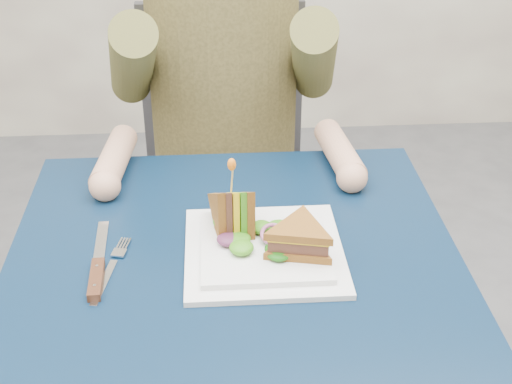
{
  "coord_description": "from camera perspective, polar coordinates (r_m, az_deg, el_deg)",
  "views": [
    {
      "loc": [
        -0.03,
        -0.95,
        1.42
      ],
      "look_at": [
        0.04,
        0.06,
        0.82
      ],
      "focal_mm": 50.0,
      "sensor_mm": 36.0,
      "label": 1
    }
  ],
  "objects": [
    {
      "name": "toothpick",
      "position": [
        1.16,
        -1.93,
        1.0
      ],
      "size": [
        0.01,
        0.01,
        0.06
      ],
      "primitive_type": "cylinder",
      "rotation": [
        0.14,
        0.07,
        0.0
      ],
      "color": "tan",
      "rests_on": "sandwich_upright"
    },
    {
      "name": "diner",
      "position": [
        1.62,
        -2.7,
        12.4
      ],
      "size": [
        0.54,
        0.59,
        0.74
      ],
      "color": "#4C4322",
      "rests_on": "chair"
    },
    {
      "name": "plate",
      "position": [
        1.18,
        0.65,
        -4.61
      ],
      "size": [
        0.26,
        0.26,
        0.02
      ],
      "color": "white",
      "rests_on": "table"
    },
    {
      "name": "table",
      "position": [
        1.22,
        -1.68,
        -8.43
      ],
      "size": [
        0.75,
        0.75,
        0.73
      ],
      "color": "black",
      "rests_on": "ground"
    },
    {
      "name": "knife",
      "position": [
        1.16,
        -12.59,
        -6.27
      ],
      "size": [
        0.03,
        0.22,
        0.02
      ],
      "color": "silver",
      "rests_on": "table"
    },
    {
      "name": "lettuce_spill",
      "position": [
        1.18,
        0.86,
        -3.48
      ],
      "size": [
        0.15,
        0.13,
        0.02
      ],
      "primitive_type": null,
      "color": "#337A14",
      "rests_on": "plate"
    },
    {
      "name": "onion_ring",
      "position": [
        1.17,
        1.37,
        -3.4
      ],
      "size": [
        0.04,
        0.04,
        0.02
      ],
      "primitive_type": "torus",
      "rotation": [
        0.44,
        0.0,
        0.0
      ],
      "color": "#9E4C7A",
      "rests_on": "plate"
    },
    {
      "name": "toothpick_frill",
      "position": [
        1.14,
        -1.96,
        2.22
      ],
      "size": [
        0.01,
        0.01,
        0.02
      ],
      "primitive_type": "ellipsoid",
      "color": "orange",
      "rests_on": "sandwich_upright"
    },
    {
      "name": "chair",
      "position": [
        1.87,
        -2.51,
        2.54
      ],
      "size": [
        0.42,
        0.4,
        0.93
      ],
      "color": "#47474C",
      "rests_on": "ground"
    },
    {
      "name": "sandwich_upright",
      "position": [
        1.19,
        -1.88,
        -1.68
      ],
      "size": [
        0.08,
        0.13,
        0.13
      ],
      "color": "brown",
      "rests_on": "plate"
    },
    {
      "name": "sandwich_flat",
      "position": [
        1.14,
        3.51,
        -3.74
      ],
      "size": [
        0.15,
        0.15,
        0.05
      ],
      "color": "brown",
      "rests_on": "plate"
    },
    {
      "name": "fork",
      "position": [
        1.17,
        -11.64,
        -6.26
      ],
      "size": [
        0.05,
        0.18,
        0.01
      ],
      "color": "silver",
      "rests_on": "table"
    }
  ]
}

